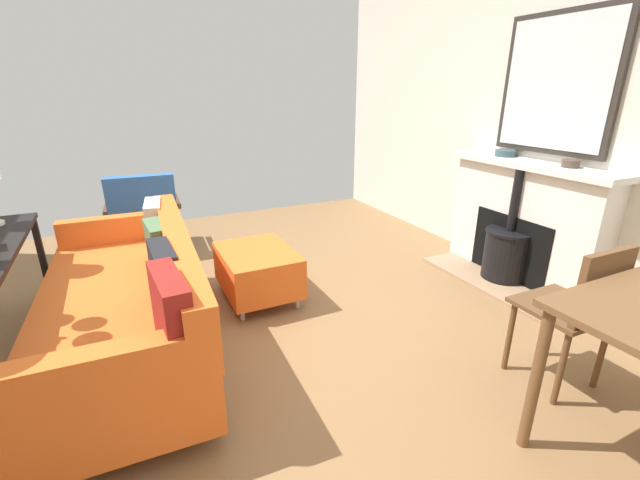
# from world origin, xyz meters

# --- Properties ---
(ground_plane) EXTENTS (5.06, 5.45, 0.01)m
(ground_plane) POSITION_xyz_m (0.00, 0.00, -0.00)
(ground_plane) COLOR olive
(wall_left) EXTENTS (0.12, 5.45, 2.76)m
(wall_left) POSITION_xyz_m (-2.53, 0.00, 1.38)
(wall_left) COLOR silver
(wall_left) RESTS_ON ground
(fireplace) EXTENTS (0.61, 1.41, 1.00)m
(fireplace) POSITION_xyz_m (-2.31, 0.26, 0.45)
(fireplace) COLOR #9E7A5B
(fireplace) RESTS_ON ground
(mirror_over_mantel) EXTENTS (0.04, 0.94, 1.02)m
(mirror_over_mantel) POSITION_xyz_m (-2.44, 0.26, 1.57)
(mirror_over_mantel) COLOR #2D2823
(mantel_bowl_near) EXTENTS (0.16, 0.16, 0.05)m
(mantel_bowl_near) POSITION_xyz_m (-2.35, -0.03, 1.03)
(mantel_bowl_near) COLOR #334C56
(mantel_bowl_near) RESTS_ON fireplace
(mantel_bowl_far) EXTENTS (0.12, 0.12, 0.06)m
(mantel_bowl_far) POSITION_xyz_m (-2.35, 0.56, 1.03)
(mantel_bowl_far) COLOR #47382D
(mantel_bowl_far) RESTS_ON fireplace
(sofa) EXTENTS (0.95, 2.04, 0.81)m
(sofa) POSITION_xyz_m (0.67, 0.00, 0.34)
(sofa) COLOR #B2B2B7
(sofa) RESTS_ON ground
(ottoman) EXTENTS (0.53, 0.68, 0.39)m
(ottoman) POSITION_xyz_m (-0.23, -0.34, 0.24)
(ottoman) COLOR #B2B2B7
(ottoman) RESTS_ON ground
(armchair_accent) EXTENTS (0.71, 0.62, 0.81)m
(armchair_accent) POSITION_xyz_m (0.46, -1.76, 0.46)
(armchair_accent) COLOR #4C3321
(armchair_accent) RESTS_ON ground
(dining_chair_near_fireplace) EXTENTS (0.41, 0.41, 0.83)m
(dining_chair_near_fireplace) POSITION_xyz_m (-1.40, 1.37, 0.50)
(dining_chair_near_fireplace) COLOR brown
(dining_chair_near_fireplace) RESTS_ON ground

